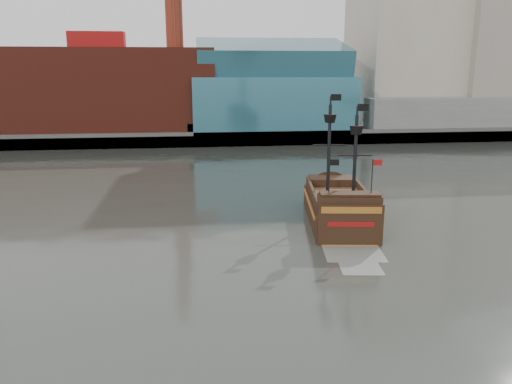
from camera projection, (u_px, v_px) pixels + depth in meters
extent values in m
plane|color=#2B2D28|center=(282.00, 312.00, 28.55)|extent=(400.00, 400.00, 0.00)
cube|color=slate|center=(215.00, 123.00, 116.91)|extent=(220.00, 60.00, 2.00)
cube|color=#4C4C49|center=(222.00, 139.00, 88.43)|extent=(220.00, 1.00, 2.60)
cube|color=maroon|center=(101.00, 90.00, 93.02)|extent=(42.00, 18.00, 15.00)
cube|color=#2C6476|center=(271.00, 103.00, 95.44)|extent=(30.00, 16.00, 10.00)
cube|color=#B6AC97|center=(407.00, 12.00, 104.22)|extent=(20.00, 22.00, 46.00)
cube|color=gray|center=(496.00, 31.00, 103.45)|extent=(18.00, 18.00, 38.00)
cube|color=#B6AC97|center=(418.00, 7.00, 121.04)|extent=(24.00, 20.00, 52.00)
cube|color=slate|center=(468.00, 113.00, 96.52)|extent=(40.00, 6.00, 6.00)
cube|color=#2C6476|center=(272.00, 60.00, 93.50)|extent=(28.00, 14.94, 8.78)
cube|color=black|center=(338.00, 214.00, 45.41)|extent=(6.84, 13.09, 2.71)
cube|color=#4D361C|center=(339.00, 198.00, 45.04)|extent=(6.15, 11.78, 0.31)
cube|color=black|center=(331.00, 182.00, 49.81)|extent=(4.72, 3.07, 1.04)
cube|color=black|center=(349.00, 206.00, 39.59)|extent=(5.13, 2.31, 1.88)
cube|color=black|center=(350.00, 230.00, 39.07)|extent=(5.10, 0.94, 4.17)
cube|color=#A76120|center=(352.00, 210.00, 38.52)|extent=(4.66, 0.71, 0.52)
cube|color=maroon|center=(351.00, 224.00, 38.80)|extent=(3.63, 0.57, 0.42)
cylinder|color=black|center=(329.00, 149.00, 45.55)|extent=(0.33, 0.33, 8.13)
cylinder|color=black|center=(355.00, 160.00, 42.26)|extent=(0.33, 0.33, 7.51)
cone|color=black|center=(330.00, 119.00, 44.86)|extent=(1.29, 1.29, 0.73)
cone|color=black|center=(356.00, 130.00, 41.66)|extent=(1.29, 1.29, 0.73)
cube|color=black|center=(336.00, 97.00, 44.40)|extent=(0.93, 0.16, 0.57)
cube|color=black|center=(363.00, 107.00, 41.19)|extent=(0.93, 0.16, 0.57)
cube|color=gray|center=(353.00, 253.00, 37.67)|extent=(4.89, 4.31, 0.02)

